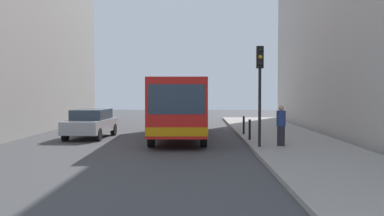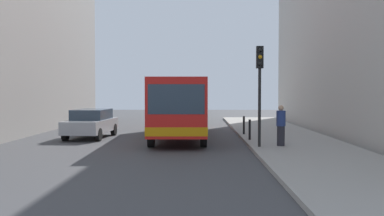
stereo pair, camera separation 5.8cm
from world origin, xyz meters
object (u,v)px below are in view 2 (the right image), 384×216
bollard_mid (244,125)px  pedestrian_near_signal (281,126)px  bus (179,105)px  car_behind_bus (181,114)px  bollard_near (250,130)px  car_beside_bus (91,123)px  traffic_light (260,77)px

bollard_mid → pedestrian_near_signal: bearing=-78.7°
bus → car_behind_bus: (-0.31, 9.68, -0.94)m
car_behind_bus → pedestrian_near_signal: 15.17m
car_behind_bus → bollard_near: size_ratio=4.72×
car_beside_bus → bollard_mid: (7.95, 0.56, -0.16)m
traffic_light → bus: bearing=124.6°
bus → car_beside_bus: size_ratio=2.46×
car_beside_bus → pedestrian_near_signal: bearing=156.5°
car_beside_bus → car_behind_bus: size_ratio=1.01×
car_beside_bus → traffic_light: 9.70m
traffic_light → bollard_near: (-0.10, 2.70, -2.38)m
car_beside_bus → bus: bearing=-174.8°
car_behind_bus → bollard_mid: bearing=114.5°
car_behind_bus → traffic_light: size_ratio=1.09×
bus → bollard_mid: 3.59m
traffic_light → pedestrian_near_signal: traffic_light is taller
bollard_near → bollard_mid: bearing=90.0°
car_beside_bus → pedestrian_near_signal: pedestrian_near_signal is taller
car_behind_bus → bollard_near: bearing=109.8°
car_behind_bus → bollard_mid: (3.70, -9.24, -0.16)m
traffic_light → bollard_mid: traffic_light is taller
car_beside_bus → traffic_light: bearing=152.2°
car_beside_bus → traffic_light: (8.05, -4.93, 2.22)m
car_beside_bus → car_behind_bus: bearing=-109.8°
bus → car_behind_bus: size_ratio=2.47×
bollard_near → car_beside_bus: bearing=164.4°
bus → car_beside_bus: (-4.56, -0.12, -0.94)m
bus → pedestrian_near_signal: bearing=131.9°
bollard_near → pedestrian_near_signal: (1.03, -2.38, 0.37)m
bus → bollard_mid: (3.39, 0.44, -1.10)m
bollard_mid → car_beside_bus: bearing=-175.9°
bus → bollard_mid: size_ratio=11.65×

